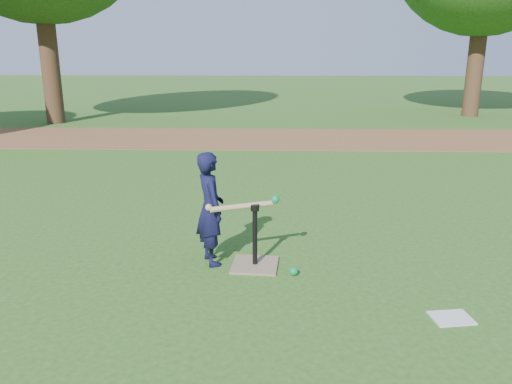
{
  "coord_description": "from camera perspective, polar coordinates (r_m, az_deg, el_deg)",
  "views": [
    {
      "loc": [
        0.25,
        -4.16,
        1.97
      ],
      "look_at": [
        0.09,
        0.53,
        0.65
      ],
      "focal_mm": 35.0,
      "sensor_mm": 36.0,
      "label": 1
    }
  ],
  "objects": [
    {
      "name": "clipboard",
      "position": [
        4.22,
        21.44,
        -13.25
      ],
      "size": [
        0.33,
        0.27,
        0.01
      ],
      "primitive_type": "cube",
      "rotation": [
        0.0,
        0.0,
        0.16
      ],
      "color": "silver",
      "rests_on": "ground"
    },
    {
      "name": "batting_tee",
      "position": [
        4.78,
        -0.13,
        -7.23
      ],
      "size": [
        0.46,
        0.46,
        0.61
      ],
      "color": "#836D53",
      "rests_on": "ground"
    },
    {
      "name": "swing_action",
      "position": [
        4.6,
        -1.22,
        -1.49
      ],
      "size": [
        0.68,
        0.28,
        0.13
      ],
      "color": "tan",
      "rests_on": "ground"
    },
    {
      "name": "wiffle_ball_ground",
      "position": [
        4.63,
        4.34,
        -9.01
      ],
      "size": [
        0.08,
        0.08,
        0.08
      ],
      "primitive_type": "sphere",
      "color": "#0B7F42",
      "rests_on": "ground"
    },
    {
      "name": "dirt_strip",
      "position": [
        11.83,
        0.74,
        6.16
      ],
      "size": [
        24.0,
        3.0,
        0.01
      ],
      "primitive_type": "cube",
      "color": "brown",
      "rests_on": "ground"
    },
    {
      "name": "ground",
      "position": [
        4.61,
        -1.34,
        -9.6
      ],
      "size": [
        80.0,
        80.0,
        0.0
      ],
      "primitive_type": "plane",
      "color": "#285116",
      "rests_on": "ground"
    },
    {
      "name": "child",
      "position": [
        4.73,
        -5.25,
        -1.91
      ],
      "size": [
        0.4,
        0.47,
        1.09
      ],
      "primitive_type": "imported",
      "rotation": [
        0.0,
        0.0,
        1.99
      ],
      "color": "black",
      "rests_on": "ground"
    }
  ]
}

